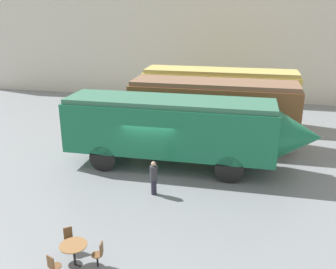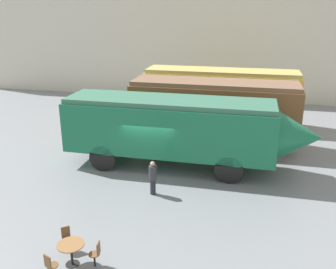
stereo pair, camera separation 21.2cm
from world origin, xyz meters
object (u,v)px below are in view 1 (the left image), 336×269
passenger_coach_vintage (219,92)px  streamlined_locomotive (185,127)px  visitor_person (154,177)px  cafe_chair_0 (69,238)px  passenger_coach_wooden (213,107)px  cafe_table_near (74,249)px

passenger_coach_vintage → streamlined_locomotive: size_ratio=0.83×
passenger_coach_vintage → visitor_person: size_ratio=6.65×
cafe_chair_0 → passenger_coach_vintage: bearing=129.2°
visitor_person → cafe_chair_0: bearing=-111.5°
passenger_coach_vintage → cafe_chair_0: 15.96m
streamlined_locomotive → visitor_person: size_ratio=7.99×
passenger_coach_wooden → passenger_coach_vintage: bearing=89.9°
cafe_table_near → cafe_chair_0: (-0.49, 0.64, -0.09)m
passenger_coach_vintage → passenger_coach_wooden: size_ratio=1.08×
passenger_coach_vintage → streamlined_locomotive: (-1.03, -7.89, -0.08)m
passenger_coach_wooden → cafe_table_near: passenger_coach_wooden is taller
cafe_table_near → cafe_chair_0: cafe_chair_0 is taller
passenger_coach_vintage → visitor_person: passenger_coach_vintage is taller
passenger_coach_wooden → cafe_chair_0: passenger_coach_wooden is taller
passenger_coach_wooden → visitor_person: (-1.82, -6.76, -1.49)m
passenger_coach_wooden → cafe_table_near: 12.41m
passenger_coach_vintage → streamlined_locomotive: 7.95m
cafe_chair_0 → visitor_person: (1.77, 4.49, 0.32)m
passenger_coach_vintage → passenger_coach_wooden: 4.20m
streamlined_locomotive → visitor_person: (-0.80, -3.07, -1.34)m
cafe_chair_0 → passenger_coach_wooden: bearing=124.6°
streamlined_locomotive → cafe_chair_0: 8.16m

